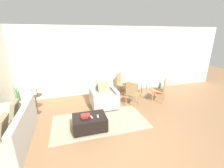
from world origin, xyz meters
name	(u,v)px	position (x,y,z in m)	size (l,w,h in m)	color
ground_plane	(122,141)	(0.00, 0.00, 0.00)	(20.00, 20.00, 0.00)	#936B47
wall_back	(95,62)	(0.00, 3.25, 1.38)	(12.00, 0.06, 2.75)	silver
area_rug	(100,121)	(-0.33, 0.98, 0.00)	(2.69, 1.43, 0.01)	tan
couch	(10,133)	(-2.48, 0.63, 0.30)	(0.91, 1.91, 0.90)	#B2ADA3
armchair	(104,97)	(0.01, 1.91, 0.36)	(0.90, 0.90, 0.94)	#B2ADA3
ottoman	(90,122)	(-0.66, 0.70, 0.21)	(0.87, 0.61, 0.39)	black
book_stack	(85,116)	(-0.77, 0.70, 0.42)	(0.25, 0.19, 0.07)	#B72D28
tv_remote_primary	(91,117)	(-0.62, 0.65, 0.39)	(0.07, 0.16, 0.01)	#B7B7BC
tv_remote_secondary	(98,116)	(-0.45, 0.64, 0.39)	(0.06, 0.15, 0.01)	#B7B7BC
potted_plant	(20,106)	(-2.65, 2.12, 0.29)	(0.32, 0.32, 1.10)	#333338
side_table	(36,101)	(-2.16, 2.08, 0.43)	(0.41, 0.41, 0.62)	#4C3828
picture_frame	(34,92)	(-2.16, 2.08, 0.72)	(0.15, 0.07, 0.21)	black
dining_table	(140,82)	(1.57, 2.27, 0.65)	(1.03, 1.03, 0.75)	#99A8AD
dining_chair_near_left	(132,92)	(0.98, 1.68, 0.52)	(0.59, 0.59, 0.90)	tan
dining_chair_near_right	(162,89)	(2.16, 1.68, 0.52)	(0.59, 0.59, 0.90)	tan
dining_chair_far_left	(121,82)	(0.98, 2.86, 0.52)	(0.59, 0.59, 0.90)	tan
potted_plant_small	(160,89)	(2.60, 2.42, 0.20)	(0.23, 0.23, 0.68)	maroon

